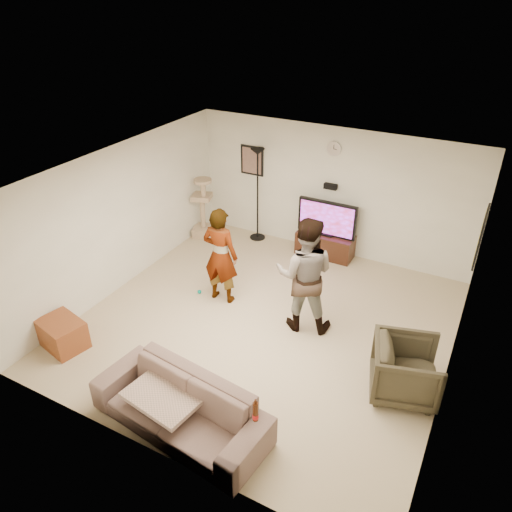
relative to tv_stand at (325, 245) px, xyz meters
The scene contains 24 objects.
floor 2.52m from the tv_stand, 91.07° to the right, with size 5.50×5.50×0.02m, color tan.
ceiling 3.39m from the tv_stand, 91.07° to the right, with size 5.50×5.50×0.02m, color white.
wall_back 1.05m from the tv_stand, 100.81° to the left, with size 5.50×0.04×2.50m, color beige.
wall_front 5.35m from the tv_stand, 90.51° to the right, with size 5.50×0.04×2.50m, color beige.
wall_left 3.89m from the tv_stand, 138.15° to the right, with size 0.04×5.50×2.50m, color beige.
wall_right 3.82m from the tv_stand, 42.82° to the right, with size 0.04×5.50×2.50m, color beige.
wall_clock 1.88m from the tv_stand, 102.28° to the left, with size 0.26×0.26×0.04m, color white.
wall_speaker 1.16m from the tv_stand, 104.19° to the left, with size 0.25×0.10×0.10m, color black.
picture_back 2.23m from the tv_stand, behind, with size 0.42×0.03×0.52m, color brown.
picture_right 3.10m from the tv_stand, 18.64° to the right, with size 0.03×0.78×0.62m, color yellow.
tv_stand is the anchor object (origin of this frame).
console_box 0.45m from the tv_stand, 104.18° to the right, with size 0.40×0.30×0.07m, color silver.
tv 0.57m from the tv_stand, ahead, with size 1.15×0.08×0.68m, color black.
tv_screen 0.58m from the tv_stand, 90.00° to the right, with size 1.06×0.01×0.60m, color purple.
floor_lamp 1.68m from the tv_stand, behind, with size 0.32×0.32×1.93m, color black.
cat_tree 2.64m from the tv_stand, behind, with size 0.42×0.42×1.31m, color tan.
person_left 2.52m from the tv_stand, 114.44° to the right, with size 0.62×0.40×1.69m, color gray.
person_right 2.41m from the tv_stand, 77.77° to the right, with size 0.91×0.71×1.86m, color #2F5985.
sofa 4.81m from the tv_stand, 90.26° to the right, with size 2.24×0.88×0.65m, color brown.
throw_blanket 4.81m from the tv_stand, 92.62° to the right, with size 0.90×0.70×0.06m, color tan.
beer_bottle 4.94m from the tv_stand, 78.15° to the right, with size 0.06×0.06×0.25m, color #381708.
armchair 3.72m from the tv_stand, 52.97° to the right, with size 0.83×0.86×0.78m, color #342E20.
side_table 5.03m from the tv_stand, 119.11° to the right, with size 0.66×0.50×0.44m, color brown.
toy_ball 2.71m from the tv_stand, 122.09° to the right, with size 0.07×0.07×0.07m, color #008678.
Camera 1 is at (2.77, -5.52, 4.81)m, focal length 34.06 mm.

